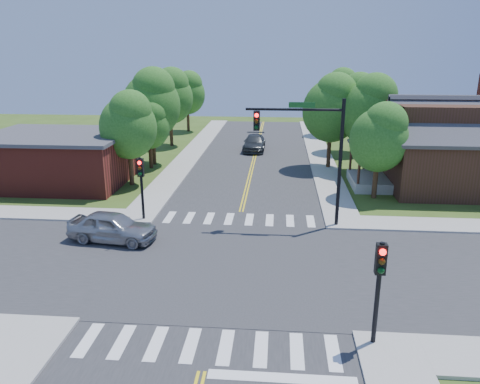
# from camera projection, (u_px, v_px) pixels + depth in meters

# --- Properties ---
(ground) EXTENTS (100.00, 100.00, 0.00)m
(ground) POSITION_uv_depth(u_px,v_px,m) (228.00, 266.00, 21.79)
(ground) COLOR #334B17
(ground) RESTS_ON ground
(road_ns) EXTENTS (10.00, 90.00, 0.04)m
(road_ns) POSITION_uv_depth(u_px,v_px,m) (228.00, 266.00, 21.78)
(road_ns) COLOR #2D2D30
(road_ns) RESTS_ON ground
(road_ew) EXTENTS (90.00, 10.00, 0.04)m
(road_ew) POSITION_uv_depth(u_px,v_px,m) (228.00, 266.00, 21.78)
(road_ew) COLOR #2D2D30
(road_ew) RESTS_ON ground
(intersection_patch) EXTENTS (10.20, 10.20, 0.06)m
(intersection_patch) POSITION_uv_depth(u_px,v_px,m) (228.00, 266.00, 21.79)
(intersection_patch) COLOR #2D2D30
(intersection_patch) RESTS_ON ground
(sidewalk_ne) EXTENTS (40.00, 40.00, 0.14)m
(sidewalk_ne) POSITION_uv_depth(u_px,v_px,m) (457.00, 181.00, 35.56)
(sidewalk_ne) COLOR #9E9B93
(sidewalk_ne) RESTS_ON ground
(sidewalk_nw) EXTENTS (40.00, 40.00, 0.14)m
(sidewalk_nw) POSITION_uv_depth(u_px,v_px,m) (56.00, 172.00, 38.10)
(sidewalk_nw) COLOR #9E9B93
(sidewalk_nw) RESTS_ON ground
(crosswalk_north) EXTENTS (8.85, 2.00, 0.01)m
(crosswalk_north) POSITION_uv_depth(u_px,v_px,m) (239.00, 219.00, 27.68)
(crosswalk_north) COLOR white
(crosswalk_north) RESTS_ON ground
(crosswalk_south) EXTENTS (8.85, 2.00, 0.01)m
(crosswalk_south) POSITION_uv_depth(u_px,v_px,m) (208.00, 346.00, 15.87)
(crosswalk_south) COLOR white
(crosswalk_south) RESTS_ON ground
(centerline) EXTENTS (0.30, 90.00, 0.01)m
(centerline) POSITION_uv_depth(u_px,v_px,m) (228.00, 265.00, 21.77)
(centerline) COLOR yellow
(centerline) RESTS_ON ground
(stop_bar) EXTENTS (4.60, 0.45, 0.09)m
(stop_bar) POSITION_uv_depth(u_px,v_px,m) (282.00, 379.00, 14.35)
(stop_bar) COLOR white
(stop_bar) RESTS_ON ground
(signal_mast_ne) EXTENTS (5.30, 0.42, 7.20)m
(signal_mast_ne) POSITION_uv_depth(u_px,v_px,m) (310.00, 142.00, 25.37)
(signal_mast_ne) COLOR black
(signal_mast_ne) RESTS_ON ground
(signal_pole_se) EXTENTS (0.34, 0.42, 3.80)m
(signal_pole_se) POSITION_uv_depth(u_px,v_px,m) (379.00, 275.00, 15.20)
(signal_pole_se) COLOR black
(signal_pole_se) RESTS_ON ground
(signal_pole_nw) EXTENTS (0.34, 0.42, 3.80)m
(signal_pole_nw) POSITION_uv_depth(u_px,v_px,m) (141.00, 177.00, 26.77)
(signal_pole_nw) COLOR black
(signal_pole_nw) RESTS_ON ground
(house_ne) EXTENTS (13.05, 8.80, 7.11)m
(house_ne) POSITION_uv_depth(u_px,v_px,m) (461.00, 143.00, 33.15)
(house_ne) COLOR #362013
(house_ne) RESTS_ON ground
(building_nw) EXTENTS (10.40, 8.40, 3.73)m
(building_nw) POSITION_uv_depth(u_px,v_px,m) (58.00, 158.00, 34.95)
(building_nw) COLOR maroon
(building_nw) RESTS_ON ground
(tree_e_a) EXTENTS (3.83, 3.64, 6.51)m
(tree_e_a) POSITION_uv_depth(u_px,v_px,m) (381.00, 136.00, 30.49)
(tree_e_a) COLOR #382314
(tree_e_a) RESTS_ON ground
(tree_e_b) EXTENTS (4.70, 4.47, 7.99)m
(tree_e_b) POSITION_uv_depth(u_px,v_px,m) (371.00, 108.00, 36.71)
(tree_e_b) COLOR #382314
(tree_e_b) RESTS_ON ground
(tree_e_c) EXTENTS (4.52, 4.30, 7.69)m
(tree_e_c) POSITION_uv_depth(u_px,v_px,m) (356.00, 100.00, 44.03)
(tree_e_c) COLOR #382314
(tree_e_c) RESTS_ON ground
(tree_e_d) EXTENTS (4.57, 4.34, 7.76)m
(tree_e_d) POSITION_uv_depth(u_px,v_px,m) (340.00, 91.00, 52.86)
(tree_e_d) COLOR #382314
(tree_e_d) RESTS_ON ground
(tree_w_a) EXTENTS (4.12, 3.91, 7.00)m
(tree_w_a) POSITION_uv_depth(u_px,v_px,m) (129.00, 123.00, 33.47)
(tree_w_a) COLOR #382314
(tree_w_a) RESTS_ON ground
(tree_w_b) EXTENTS (4.91, 4.66, 8.34)m
(tree_w_b) POSITION_uv_depth(u_px,v_px,m) (152.00, 101.00, 39.39)
(tree_w_b) COLOR #382314
(tree_w_b) RESTS_ON ground
(tree_w_c) EXTENTS (4.72, 4.48, 8.02)m
(tree_w_c) POSITION_uv_depth(u_px,v_px,m) (170.00, 95.00, 47.32)
(tree_w_c) COLOR #382314
(tree_w_c) RESTS_ON ground
(tree_w_d) EXTENTS (4.28, 4.07, 7.28)m
(tree_w_d) POSITION_uv_depth(u_px,v_px,m) (188.00, 92.00, 55.99)
(tree_w_d) COLOR #382314
(tree_w_d) RESTS_ON ground
(tree_house) EXTENTS (4.69, 4.45, 7.97)m
(tree_house) POSITION_uv_depth(u_px,v_px,m) (332.00, 106.00, 38.02)
(tree_house) COLOR #382314
(tree_house) RESTS_ON ground
(tree_bldg) EXTENTS (3.44, 3.27, 5.85)m
(tree_bldg) POSITION_uv_depth(u_px,v_px,m) (150.00, 123.00, 38.62)
(tree_bldg) COLOR #382314
(tree_bldg) RESTS_ON ground
(car_silver) EXTENTS (3.19, 5.16, 1.58)m
(car_silver) POSITION_uv_depth(u_px,v_px,m) (112.00, 227.00, 24.36)
(car_silver) COLOR #9FA0A5
(car_silver) RESTS_ON ground
(car_dgrey) EXTENTS (2.14, 5.14, 1.49)m
(car_dgrey) POSITION_uv_depth(u_px,v_px,m) (254.00, 143.00, 46.27)
(car_dgrey) COLOR #343739
(car_dgrey) RESTS_ON ground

